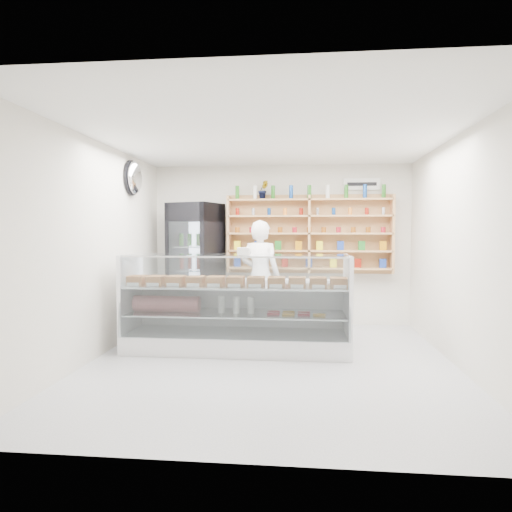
# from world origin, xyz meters

# --- Properties ---
(room) EXTENTS (5.00, 5.00, 5.00)m
(room) POSITION_xyz_m (0.00, 0.00, 1.40)
(room) COLOR silver
(room) RESTS_ON ground
(display_counter) EXTENTS (3.04, 0.91, 1.32)m
(display_counter) POSITION_xyz_m (-0.50, 0.54, 0.36)
(display_counter) COLOR white
(display_counter) RESTS_ON floor
(shop_worker) EXTENTS (0.75, 0.59, 1.82)m
(shop_worker) POSITION_xyz_m (-0.29, 1.74, 0.91)
(shop_worker) COLOR white
(shop_worker) RESTS_ON floor
(drinks_cooler) EXTENTS (0.96, 0.94, 2.12)m
(drinks_cooler) POSITION_xyz_m (-1.45, 2.14, 1.06)
(drinks_cooler) COLOR black
(drinks_cooler) RESTS_ON floor
(wall_shelving) EXTENTS (2.84, 0.28, 1.33)m
(wall_shelving) POSITION_xyz_m (0.50, 2.34, 1.59)
(wall_shelving) COLOR tan
(wall_shelving) RESTS_ON back_wall
(potted_plant) EXTENTS (0.22, 0.20, 0.32)m
(potted_plant) POSITION_xyz_m (-0.29, 2.34, 2.36)
(potted_plant) COLOR #1E6626
(potted_plant) RESTS_ON wall_shelving
(security_mirror) EXTENTS (0.15, 0.50, 0.50)m
(security_mirror) POSITION_xyz_m (-2.17, 1.20, 2.45)
(security_mirror) COLOR silver
(security_mirror) RESTS_ON left_wall
(wall_sign) EXTENTS (0.62, 0.03, 0.20)m
(wall_sign) POSITION_xyz_m (1.40, 2.47, 2.45)
(wall_sign) COLOR white
(wall_sign) RESTS_ON back_wall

